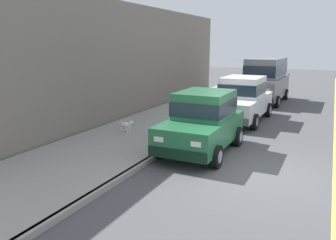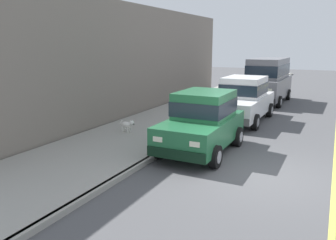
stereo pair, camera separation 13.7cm
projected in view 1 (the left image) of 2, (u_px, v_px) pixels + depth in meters
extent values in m
plane|color=#4C4C4F|center=(267.00, 175.00, 8.80)|extent=(80.00, 80.00, 0.00)
cube|color=gray|center=(157.00, 155.00, 10.14)|extent=(0.16, 64.00, 0.14)
cube|color=#99968E|center=(107.00, 147.00, 10.90)|extent=(3.60, 64.00, 0.14)
cube|color=#E0D64C|center=(335.00, 186.00, 8.12)|extent=(0.12, 57.60, 0.01)
cube|color=#23663D|center=(201.00, 130.00, 10.54)|extent=(1.72, 3.70, 0.76)
cube|color=#23663D|center=(205.00, 104.00, 10.59)|extent=(1.51, 1.90, 0.80)
cube|color=#19232D|center=(205.00, 106.00, 10.61)|extent=(1.55, 1.94, 0.44)
cube|color=black|center=(178.00, 154.00, 9.01)|extent=(1.69, 0.20, 0.28)
cube|color=black|center=(219.00, 125.00, 12.18)|extent=(1.69, 0.20, 0.28)
cylinder|color=black|center=(216.00, 156.00, 9.25)|extent=(0.22, 0.64, 0.64)
cylinder|color=#9E9EA3|center=(216.00, 156.00, 9.25)|extent=(0.24, 0.35, 0.35)
cylinder|color=black|center=(160.00, 148.00, 9.98)|extent=(0.22, 0.64, 0.64)
cylinder|color=#9E9EA3|center=(160.00, 148.00, 9.98)|extent=(0.24, 0.35, 0.35)
cylinder|color=black|center=(238.00, 136.00, 11.27)|extent=(0.22, 0.64, 0.64)
cylinder|color=#9E9EA3|center=(238.00, 136.00, 11.27)|extent=(0.24, 0.35, 0.35)
cylinder|color=black|center=(190.00, 131.00, 12.00)|extent=(0.22, 0.64, 0.64)
cylinder|color=#9E9EA3|center=(190.00, 131.00, 12.00)|extent=(0.24, 0.35, 0.35)
cube|color=#EAEACC|center=(196.00, 144.00, 8.68)|extent=(0.28, 0.08, 0.14)
cube|color=#EAEACC|center=(159.00, 139.00, 9.14)|extent=(0.28, 0.08, 0.14)
cube|color=white|center=(241.00, 105.00, 14.91)|extent=(1.88, 4.53, 0.76)
cube|color=white|center=(243.00, 87.00, 14.82)|extent=(1.62, 2.13, 0.84)
cube|color=#19232D|center=(243.00, 88.00, 14.84)|extent=(1.66, 2.17, 0.46)
cube|color=#505050|center=(226.00, 120.00, 13.04)|extent=(1.77, 0.23, 0.28)
cube|color=#505050|center=(253.00, 103.00, 16.88)|extent=(1.77, 0.23, 0.28)
cylinder|color=black|center=(254.00, 122.00, 13.38)|extent=(0.23, 0.64, 0.64)
cylinder|color=#9E9EA3|center=(254.00, 122.00, 13.38)|extent=(0.25, 0.36, 0.35)
cylinder|color=black|center=(211.00, 117.00, 14.17)|extent=(0.23, 0.64, 0.64)
cylinder|color=#9E9EA3|center=(211.00, 117.00, 14.17)|extent=(0.25, 0.36, 0.35)
cylinder|color=black|center=(268.00, 110.00, 15.81)|extent=(0.23, 0.64, 0.64)
cylinder|color=#9E9EA3|center=(268.00, 110.00, 15.81)|extent=(0.25, 0.36, 0.35)
cylinder|color=black|center=(230.00, 107.00, 16.60)|extent=(0.23, 0.64, 0.64)
cylinder|color=#9E9EA3|center=(230.00, 107.00, 16.60)|extent=(0.25, 0.36, 0.35)
cube|color=#EAEACC|center=(241.00, 112.00, 12.70)|extent=(0.28, 0.08, 0.14)
cube|color=#EAEACC|center=(212.00, 110.00, 13.19)|extent=(0.28, 0.08, 0.14)
cube|color=slate|center=(265.00, 87.00, 19.65)|extent=(2.02, 4.85, 1.10)
cube|color=slate|center=(266.00, 68.00, 19.41)|extent=(1.77, 3.84, 1.10)
cube|color=#19232D|center=(266.00, 69.00, 19.43)|extent=(1.81, 3.88, 0.61)
cube|color=#252527|center=(255.00, 100.00, 17.71)|extent=(1.87, 0.25, 0.28)
cube|color=#252527|center=(273.00, 90.00, 21.78)|extent=(1.87, 0.25, 0.28)
cylinder|color=black|center=(277.00, 102.00, 18.06)|extent=(0.24, 0.65, 0.64)
cylinder|color=#9E9EA3|center=(277.00, 102.00, 18.06)|extent=(0.25, 0.36, 0.35)
cylinder|color=black|center=(242.00, 99.00, 18.91)|extent=(0.24, 0.65, 0.64)
cylinder|color=#9E9EA3|center=(242.00, 99.00, 18.91)|extent=(0.25, 0.36, 0.35)
cylinder|color=black|center=(286.00, 94.00, 20.64)|extent=(0.24, 0.65, 0.64)
cylinder|color=#9E9EA3|center=(286.00, 94.00, 20.64)|extent=(0.25, 0.36, 0.35)
cylinder|color=black|center=(254.00, 92.00, 21.49)|extent=(0.24, 0.65, 0.64)
cylinder|color=#9E9EA3|center=(254.00, 92.00, 21.49)|extent=(0.25, 0.36, 0.35)
cube|color=#EAEACC|center=(267.00, 90.00, 17.29)|extent=(0.28, 0.09, 0.14)
cube|color=#EAEACC|center=(245.00, 88.00, 17.82)|extent=(0.28, 0.09, 0.14)
ellipsoid|color=white|center=(126.00, 125.00, 12.49)|extent=(0.47, 0.28, 0.20)
cylinder|color=white|center=(130.00, 130.00, 12.50)|extent=(0.05, 0.05, 0.18)
cylinder|color=white|center=(127.00, 130.00, 12.40)|extent=(0.05, 0.05, 0.18)
cylinder|color=white|center=(124.00, 129.00, 12.66)|extent=(0.05, 0.05, 0.18)
cylinder|color=white|center=(122.00, 129.00, 12.56)|extent=(0.05, 0.05, 0.18)
sphere|color=white|center=(131.00, 123.00, 12.30)|extent=(0.17, 0.17, 0.17)
ellipsoid|color=gray|center=(133.00, 124.00, 12.25)|extent=(0.12, 0.09, 0.06)
cone|color=white|center=(132.00, 121.00, 12.32)|extent=(0.06, 0.06, 0.07)
cone|color=white|center=(130.00, 121.00, 12.25)|extent=(0.06, 0.06, 0.07)
cylinder|color=white|center=(121.00, 122.00, 12.63)|extent=(0.12, 0.06, 0.13)
cylinder|color=red|center=(196.00, 121.00, 14.18)|extent=(0.24, 0.24, 0.06)
cylinder|color=red|center=(196.00, 114.00, 14.12)|extent=(0.17, 0.17, 0.55)
sphere|color=red|center=(197.00, 106.00, 14.05)|extent=(0.15, 0.15, 0.15)
cylinder|color=red|center=(194.00, 113.00, 14.16)|extent=(0.10, 0.07, 0.07)
cylinder|color=red|center=(199.00, 114.00, 14.06)|extent=(0.10, 0.07, 0.07)
cube|color=slate|center=(135.00, 61.00, 15.87)|extent=(0.50, 20.00, 5.06)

